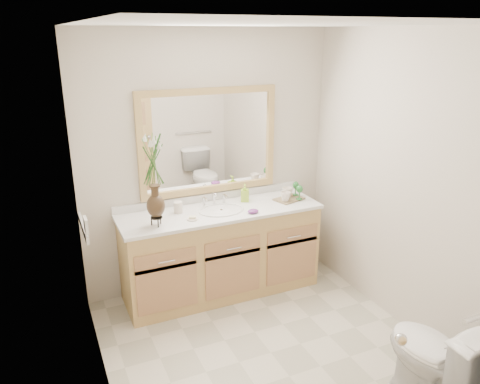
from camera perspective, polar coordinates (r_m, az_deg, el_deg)
name	(u,v)px	position (r m, az deg, el deg)	size (l,w,h in m)	color
floor	(271,353)	(3.84, 3.77, -18.96)	(2.60, 2.60, 0.00)	beige
ceiling	(279,24)	(3.03, 4.80, 19.76)	(2.40, 2.60, 0.02)	white
wall_back	(209,163)	(4.37, -3.86, 3.58)	(2.40, 0.02, 2.40)	beige
wall_front	(411,301)	(2.30, 20.08, -12.42)	(2.40, 0.02, 2.40)	beige
wall_left	(96,237)	(2.91, -17.20, -5.32)	(0.02, 2.60, 2.40)	beige
wall_right	(408,186)	(3.93, 19.84, 0.71)	(0.02, 2.60, 2.40)	beige
vanity	(221,253)	(4.41, -2.32, -7.40)	(1.80, 0.55, 0.80)	tan
counter	(221,211)	(4.24, -2.39, -2.37)	(1.84, 0.57, 0.03)	white
sink	(221,216)	(4.24, -2.29, -2.94)	(0.38, 0.34, 0.23)	white
mirror	(209,142)	(4.30, -3.81, 6.15)	(1.32, 0.04, 0.97)	white
switch_plate	(86,225)	(3.70, -18.27, -3.88)	(0.02, 0.12, 0.12)	white
door	(351,354)	(2.25, 13.35, -18.68)	(0.80, 0.03, 2.00)	tan
toilet	(437,361)	(3.41, 22.84, -18.43)	(0.42, 0.75, 0.74)	white
flower_vase	(153,168)	(3.79, -10.51, 2.88)	(0.18, 0.18, 0.73)	black
tumbler	(178,207)	(4.18, -7.55, -1.87)	(0.08, 0.08, 0.10)	beige
soap_dish	(192,219)	(4.03, -5.82, -3.25)	(0.10, 0.10, 0.03)	beige
soap_bottle	(245,194)	(4.42, 0.59, -0.20)	(0.07, 0.07, 0.15)	#9ECE30
purple_dish	(253,211)	(4.15, 1.61, -2.36)	(0.10, 0.08, 0.03)	#642570
tray	(289,199)	(4.51, 6.00, -0.85)	(0.27, 0.18, 0.01)	olive
mug_left	(286,196)	(4.42, 5.57, -0.50)	(0.10, 0.09, 0.10)	beige
mug_right	(288,192)	(4.53, 5.82, 0.01)	(0.10, 0.09, 0.10)	beige
goblet_front	(300,190)	(4.46, 7.27, 0.27)	(0.06, 0.06, 0.14)	#26722E
goblet_back	(296,186)	(4.57, 6.81, 0.73)	(0.06, 0.06, 0.14)	#26722E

